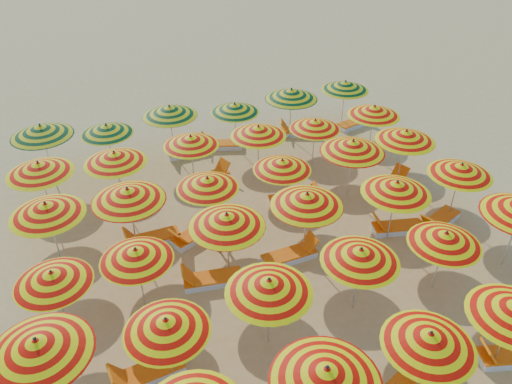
% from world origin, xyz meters
% --- Properties ---
extents(ground, '(120.00, 120.00, 0.00)m').
position_xyz_m(ground, '(0.00, 0.00, 0.00)').
color(ground, tan).
rests_on(ground, ground).
extents(umbrella_2, '(2.65, 2.65, 2.40)m').
position_xyz_m(umbrella_2, '(-1.23, -6.57, 2.12)').
color(umbrella_2, silver).
rests_on(umbrella_2, ground).
extents(umbrella_3, '(2.58, 2.58, 2.16)m').
position_xyz_m(umbrella_3, '(1.31, -6.43, 1.90)').
color(umbrella_3, silver).
rests_on(umbrella_3, ground).
extents(umbrella_6, '(2.74, 2.74, 2.38)m').
position_xyz_m(umbrella_6, '(-6.43, -3.86, 2.10)').
color(umbrella_6, silver).
rests_on(umbrella_6, ground).
extents(umbrella_7, '(2.23, 2.23, 2.09)m').
position_xyz_m(umbrella_7, '(-3.83, -4.02, 1.84)').
color(umbrella_7, silver).
rests_on(umbrella_7, ground).
extents(umbrella_8, '(2.62, 2.62, 2.26)m').
position_xyz_m(umbrella_8, '(-1.32, -3.84, 1.99)').
color(umbrella_8, silver).
rests_on(umbrella_8, ground).
extents(umbrella_9, '(2.34, 2.34, 2.19)m').
position_xyz_m(umbrella_9, '(1.31, -3.59, 1.93)').
color(umbrella_9, silver).
rests_on(umbrella_9, ground).
extents(umbrella_10, '(2.52, 2.52, 2.11)m').
position_xyz_m(umbrella_10, '(3.85, -3.74, 1.86)').
color(umbrella_10, silver).
rests_on(umbrella_10, ground).
extents(umbrella_12, '(2.47, 2.47, 2.06)m').
position_xyz_m(umbrella_12, '(-6.12, -1.51, 1.81)').
color(umbrella_12, silver).
rests_on(umbrella_12, ground).
extents(umbrella_13, '(2.19, 2.19, 2.06)m').
position_xyz_m(umbrella_13, '(-4.05, -1.40, 1.82)').
color(umbrella_13, silver).
rests_on(umbrella_13, ground).
extents(umbrella_14, '(2.56, 2.56, 2.32)m').
position_xyz_m(umbrella_14, '(-1.48, -1.12, 2.04)').
color(umbrella_14, silver).
rests_on(umbrella_14, ground).
extents(umbrella_15, '(2.65, 2.65, 2.33)m').
position_xyz_m(umbrella_15, '(1.02, -1.02, 2.05)').
color(umbrella_15, silver).
rests_on(umbrella_15, ground).
extents(umbrella_16, '(2.50, 2.50, 2.27)m').
position_xyz_m(umbrella_16, '(3.89, -1.35, 2.00)').
color(umbrella_16, silver).
rests_on(umbrella_16, ground).
extents(umbrella_17, '(2.56, 2.56, 2.21)m').
position_xyz_m(umbrella_17, '(6.51, -1.12, 1.94)').
color(umbrella_17, silver).
rests_on(umbrella_17, ground).
extents(umbrella_18, '(2.70, 2.70, 2.28)m').
position_xyz_m(umbrella_18, '(-6.14, 1.25, 2.01)').
color(umbrella_18, silver).
rests_on(umbrella_18, ground).
extents(umbrella_19, '(2.27, 2.27, 2.36)m').
position_xyz_m(umbrella_19, '(-3.85, 1.05, 2.08)').
color(umbrella_19, silver).
rests_on(umbrella_19, ground).
extents(umbrella_20, '(2.64, 2.64, 2.12)m').
position_xyz_m(umbrella_20, '(-1.39, 1.16, 1.87)').
color(umbrella_20, silver).
rests_on(umbrella_20, ground).
extents(umbrella_21, '(2.39, 2.39, 2.09)m').
position_xyz_m(umbrella_21, '(1.27, 1.38, 1.84)').
color(umbrella_21, silver).
rests_on(umbrella_21, ground).
extents(umbrella_22, '(2.57, 2.57, 2.40)m').
position_xyz_m(umbrella_22, '(3.84, 1.24, 2.11)').
color(umbrella_22, silver).
rests_on(umbrella_22, ground).
extents(umbrella_23, '(2.68, 2.68, 2.30)m').
position_xyz_m(umbrella_23, '(6.10, 1.37, 2.02)').
color(umbrella_23, silver).
rests_on(umbrella_23, ground).
extents(umbrella_24, '(2.63, 2.63, 2.28)m').
position_xyz_m(umbrella_24, '(-6.30, 3.73, 2.00)').
color(umbrella_24, silver).
rests_on(umbrella_24, ground).
extents(umbrella_25, '(2.51, 2.51, 2.24)m').
position_xyz_m(umbrella_25, '(-3.91, 3.61, 1.97)').
color(umbrella_25, silver).
rests_on(umbrella_25, ground).
extents(umbrella_26, '(2.11, 2.11, 2.14)m').
position_xyz_m(umbrella_26, '(-1.18, 4.01, 1.89)').
color(umbrella_26, silver).
rests_on(umbrella_26, ground).
extents(umbrella_27, '(2.46, 2.46, 2.22)m').
position_xyz_m(umbrella_27, '(1.32, 3.74, 1.95)').
color(umbrella_27, silver).
rests_on(umbrella_27, ground).
extents(umbrella_28, '(2.07, 2.07, 2.08)m').
position_xyz_m(umbrella_28, '(3.64, 3.69, 1.83)').
color(umbrella_28, silver).
rests_on(umbrella_28, ground).
extents(umbrella_29, '(2.64, 2.64, 2.22)m').
position_xyz_m(umbrella_29, '(6.26, 3.72, 1.96)').
color(umbrella_29, silver).
rests_on(umbrella_29, ground).
extents(umbrella_30, '(2.55, 2.55, 2.39)m').
position_xyz_m(umbrella_30, '(-6.16, 6.30, 2.10)').
color(umbrella_30, silver).
rests_on(umbrella_30, ground).
extents(umbrella_31, '(2.35, 2.35, 2.10)m').
position_xyz_m(umbrella_31, '(-3.90, 6.10, 1.85)').
color(umbrella_31, silver).
rests_on(umbrella_31, ground).
extents(umbrella_32, '(2.34, 2.34, 2.31)m').
position_xyz_m(umbrella_32, '(-1.40, 6.43, 2.03)').
color(umbrella_32, silver).
rests_on(umbrella_32, ground).
extents(umbrella_33, '(2.54, 2.54, 2.12)m').
position_xyz_m(umbrella_33, '(1.22, 6.14, 1.86)').
color(umbrella_33, silver).
rests_on(umbrella_33, ground).
extents(umbrella_34, '(2.90, 2.90, 2.37)m').
position_xyz_m(umbrella_34, '(3.73, 6.15, 2.09)').
color(umbrella_34, silver).
rests_on(umbrella_34, ground).
extents(umbrella_35, '(2.18, 2.18, 2.23)m').
position_xyz_m(umbrella_35, '(6.45, 6.41, 1.97)').
color(umbrella_35, silver).
rests_on(umbrella_35, ground).
extents(lounger_3, '(1.82, 1.03, 0.69)m').
position_xyz_m(lounger_3, '(4.08, -6.50, 0.15)').
color(lounger_3, white).
rests_on(lounger_3, ground).
extents(lounger_4, '(1.78, 0.76, 0.69)m').
position_xyz_m(lounger_4, '(-4.42, -3.80, 0.15)').
color(lounger_4, white).
rests_on(lounger_4, ground).
extents(lounger_5, '(1.80, 0.82, 0.69)m').
position_xyz_m(lounger_5, '(-2.08, -1.28, 0.15)').
color(lounger_5, white).
rests_on(lounger_5, ground).
extents(lounger_6, '(1.76, 0.67, 0.69)m').
position_xyz_m(lounger_6, '(0.52, -1.14, 0.15)').
color(lounger_6, white).
rests_on(lounger_6, ground).
extents(lounger_7, '(1.82, 0.96, 0.69)m').
position_xyz_m(lounger_7, '(4.39, -1.13, 0.15)').
color(lounger_7, white).
rests_on(lounger_7, ground).
extents(lounger_8, '(1.82, 1.17, 0.69)m').
position_xyz_m(lounger_8, '(5.92, -1.33, 0.15)').
color(lounger_8, white).
rests_on(lounger_8, ground).
extents(lounger_9, '(1.75, 0.63, 0.69)m').
position_xyz_m(lounger_9, '(-3.34, 1.17, 0.15)').
color(lounger_9, white).
rests_on(lounger_9, ground).
extents(lounger_10, '(1.82, 1.22, 0.69)m').
position_xyz_m(lounger_10, '(-1.98, 0.89, 0.15)').
color(lounger_10, white).
rests_on(lounger_10, ground).
extents(lounger_11, '(1.81, 0.90, 0.69)m').
position_xyz_m(lounger_11, '(1.87, 1.57, 0.15)').
color(lounger_11, white).
rests_on(lounger_11, ground).
extents(lounger_12, '(1.83, 1.14, 0.69)m').
position_xyz_m(lounger_12, '(5.60, 1.19, 0.15)').
color(lounger_12, white).
rests_on(lounger_12, ground).
extents(lounger_13, '(1.83, 1.14, 0.69)m').
position_xyz_m(lounger_13, '(-0.58, 3.98, 0.15)').
color(lounger_13, white).
rests_on(lounger_13, ground).
extents(lounger_14, '(1.77, 0.71, 0.69)m').
position_xyz_m(lounger_14, '(-0.89, 6.34, 0.15)').
color(lounger_14, white).
rests_on(lounger_14, ground).
extents(lounger_15, '(1.83, 1.09, 0.69)m').
position_xyz_m(lounger_15, '(0.62, 6.39, 0.15)').
color(lounger_15, white).
rests_on(lounger_15, ground).
extents(lounger_16, '(1.82, 1.21, 0.69)m').
position_xyz_m(lounger_16, '(4.24, 6.28, 0.15)').
color(lounger_16, white).
rests_on(lounger_16, ground).
extents(lounger_17, '(1.82, 0.96, 0.69)m').
position_xyz_m(lounger_17, '(7.05, 6.17, 0.15)').
color(lounger_17, white).
rests_on(lounger_17, ground).
extents(beachgoer_b, '(0.72, 0.61, 1.31)m').
position_xyz_m(beachgoer_b, '(-1.35, 0.05, 0.65)').
color(beachgoer_b, tan).
rests_on(beachgoer_b, ground).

